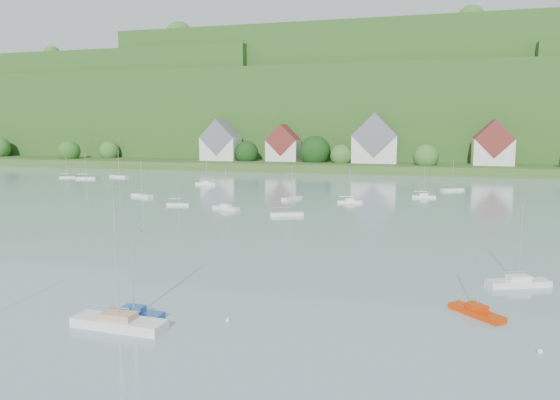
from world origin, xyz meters
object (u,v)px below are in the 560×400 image
(near_sailboat_2, at_px, (119,322))
(near_sailboat_3, at_px, (518,282))
(near_sailboat_5, at_px, (477,311))
(near_sailboat_1, at_px, (134,313))

(near_sailboat_2, distance_m, near_sailboat_3, 38.11)
(near_sailboat_2, bearing_deg, near_sailboat_5, 23.28)
(near_sailboat_3, bearing_deg, near_sailboat_1, -172.97)
(near_sailboat_1, relative_size, near_sailboat_5, 1.01)
(near_sailboat_1, xyz_separation_m, near_sailboat_2, (0.08, -2.40, 0.11))
(near_sailboat_2, distance_m, near_sailboat_5, 29.40)
(near_sailboat_1, bearing_deg, near_sailboat_3, 28.98)
(near_sailboat_1, height_order, near_sailboat_3, near_sailboat_3)
(near_sailboat_3, bearing_deg, near_sailboat_5, -137.74)
(near_sailboat_2, xyz_separation_m, near_sailboat_5, (27.51, 10.38, -0.11))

